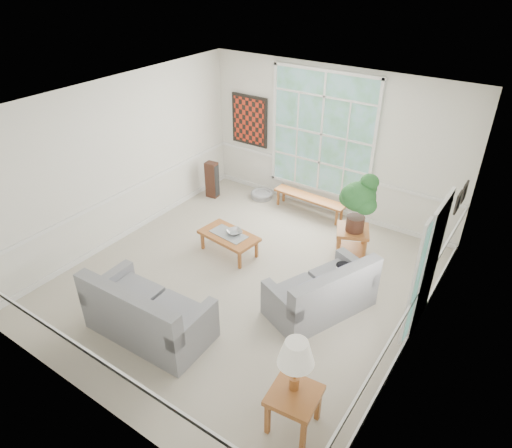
{
  "coord_description": "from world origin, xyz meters",
  "views": [
    {
      "loc": [
        3.59,
        -4.93,
        4.83
      ],
      "look_at": [
        0.1,
        0.2,
        1.05
      ],
      "focal_mm": 32.0,
      "sensor_mm": 36.0,
      "label": 1
    }
  ],
  "objects": [
    {
      "name": "pet_bed",
      "position": [
        -1.41,
        2.65,
        0.07
      ],
      "size": [
        0.63,
        0.63,
        0.15
      ],
      "primitive_type": "cylinder",
      "rotation": [
        0.0,
        0.0,
        0.35
      ],
      "color": "gray",
      "rests_on": "floor"
    },
    {
      "name": "coffee_table",
      "position": [
        -0.71,
        0.51,
        0.2
      ],
      "size": [
        1.13,
        0.71,
        0.4
      ],
      "primitive_type": "cube",
      "rotation": [
        0.0,
        0.0,
        -0.12
      ],
      "color": "#975426",
      "rests_on": "floor"
    },
    {
      "name": "window_back",
      "position": [
        -0.2,
        2.96,
        1.65
      ],
      "size": [
        2.3,
        0.08,
        2.4
      ],
      "primitive_type": "cube",
      "color": "white",
      "rests_on": "wall_back"
    },
    {
      "name": "loveseat_front",
      "position": [
        -0.43,
        -1.73,
        0.48
      ],
      "size": [
        1.82,
        0.99,
        0.97
      ],
      "primitive_type": "cube",
      "rotation": [
        0.0,
        0.0,
        0.03
      ],
      "color": "gray",
      "rests_on": "floor"
    },
    {
      "name": "ceiling",
      "position": [
        0.0,
        0.0,
        3.0
      ],
      "size": [
        5.5,
        6.0,
        0.02
      ],
      "primitive_type": "cube",
      "color": "white",
      "rests_on": "ground"
    },
    {
      "name": "floor",
      "position": [
        0.0,
        0.0,
        -0.01
      ],
      "size": [
        5.5,
        6.0,
        0.01
      ],
      "primitive_type": "cube",
      "color": "#ACA391",
      "rests_on": "ground"
    },
    {
      "name": "door_sidelight",
      "position": [
        2.71,
        -0.03,
        1.15
      ],
      "size": [
        0.08,
        0.26,
        1.9
      ],
      "primitive_type": "cube",
      "color": "white",
      "rests_on": "wall_right"
    },
    {
      "name": "pewter_bowl",
      "position": [
        -0.64,
        0.59,
        0.44
      ],
      "size": [
        0.44,
        0.44,
        0.08
      ],
      "primitive_type": "imported",
      "rotation": [
        0.0,
        0.0,
        -0.53
      ],
      "color": "gray",
      "rests_on": "coffee_table"
    },
    {
      "name": "end_table",
      "position": [
        1.17,
        1.68,
        0.28
      ],
      "size": [
        0.74,
        0.74,
        0.56
      ],
      "primitive_type": "cube",
      "rotation": [
        0.0,
        0.0,
        0.42
      ],
      "color": "#975426",
      "rests_on": "floor"
    },
    {
      "name": "loveseat_right",
      "position": [
        1.36,
        0.09,
        0.44
      ],
      "size": [
        1.4,
        1.83,
        0.88
      ],
      "primitive_type": "cube",
      "rotation": [
        0.0,
        0.0,
        -0.39
      ],
      "color": "gray",
      "rests_on": "floor"
    },
    {
      "name": "wall_back",
      "position": [
        0.0,
        3.0,
        1.5
      ],
      "size": [
        5.5,
        0.02,
        3.0
      ],
      "primitive_type": "cube",
      "color": "silver",
      "rests_on": "ground"
    },
    {
      "name": "window_bench",
      "position": [
        -0.22,
        2.65,
        0.19
      ],
      "size": [
        1.62,
        0.39,
        0.37
      ],
      "primitive_type": "cube",
      "rotation": [
        0.0,
        0.0,
        -0.05
      ],
      "color": "#975426",
      "rests_on": "floor"
    },
    {
      "name": "cat",
      "position": [
        1.5,
        0.65,
        0.52
      ],
      "size": [
        0.35,
        0.28,
        0.14
      ],
      "primitive_type": "ellipsoid",
      "rotation": [
        0.0,
        0.0,
        -0.22
      ],
      "color": "black",
      "rests_on": "loveseat_right"
    },
    {
      "name": "wall_frame_far",
      "position": [
        2.71,
        2.15,
        1.55
      ],
      "size": [
        0.04,
        0.26,
        0.32
      ],
      "primitive_type": "cube",
      "color": "black",
      "rests_on": "wall_right"
    },
    {
      "name": "houseplant",
      "position": [
        1.2,
        1.66,
        1.11
      ],
      "size": [
        0.82,
        0.82,
        1.09
      ],
      "primitive_type": null,
      "rotation": [
        0.0,
        0.0,
        0.36
      ],
      "color": "#225725",
      "rests_on": "end_table"
    },
    {
      "name": "wall_left",
      "position": [
        -2.75,
        0.0,
        1.5
      ],
      "size": [
        0.02,
        6.0,
        3.0
      ],
      "primitive_type": "cube",
      "color": "silver",
      "rests_on": "ground"
    },
    {
      "name": "wall_right",
      "position": [
        2.75,
        0.0,
        1.5
      ],
      "size": [
        0.02,
        6.0,
        3.0
      ],
      "primitive_type": "cube",
      "color": "silver",
      "rests_on": "ground"
    },
    {
      "name": "table_lamp",
      "position": [
        2.01,
        -1.84,
        0.92
      ],
      "size": [
        0.55,
        0.55,
        0.71
      ],
      "primitive_type": null,
      "rotation": [
        0.0,
        0.0,
        0.45
      ],
      "color": "white",
      "rests_on": "side_table"
    },
    {
      "name": "floor_speaker",
      "position": [
        -2.37,
        2.08,
        0.41
      ],
      "size": [
        0.27,
        0.22,
        0.82
      ],
      "primitive_type": "cube",
      "rotation": [
        0.0,
        0.0,
        0.1
      ],
      "color": "#3A1E14",
      "rests_on": "floor"
    },
    {
      "name": "side_table",
      "position": [
        2.05,
        -1.91,
        0.28
      ],
      "size": [
        0.6,
        0.6,
        0.56
      ],
      "primitive_type": "cube",
      "rotation": [
        0.0,
        0.0,
        0.1
      ],
      "color": "#975426",
      "rests_on": "floor"
    },
    {
      "name": "wall_art",
      "position": [
        -1.95,
        2.95,
        1.6
      ],
      "size": [
        0.9,
        0.06,
        1.1
      ],
      "primitive_type": "cube",
      "color": "maroon",
      "rests_on": "wall_back"
    },
    {
      "name": "wall_front",
      "position": [
        0.0,
        -3.0,
        1.5
      ],
      "size": [
        5.5,
        0.02,
        3.0
      ],
      "primitive_type": "cube",
      "color": "silver",
      "rests_on": "ground"
    },
    {
      "name": "entry_door",
      "position": [
        2.71,
        0.6,
        1.05
      ],
      "size": [
        0.08,
        0.9,
        2.1
      ],
      "primitive_type": "cube",
      "color": "white",
      "rests_on": "floor"
    },
    {
      "name": "wall_frame_near",
      "position": [
        2.71,
        1.75,
        1.55
      ],
      "size": [
        0.04,
        0.26,
        0.32
      ],
      "primitive_type": "cube",
      "color": "black",
      "rests_on": "wall_right"
    }
  ]
}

